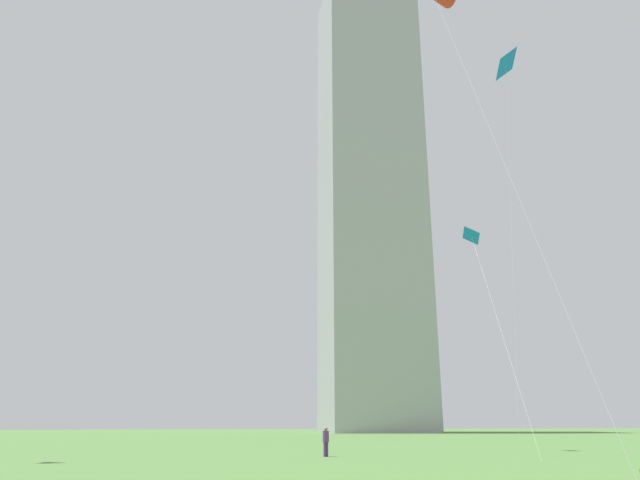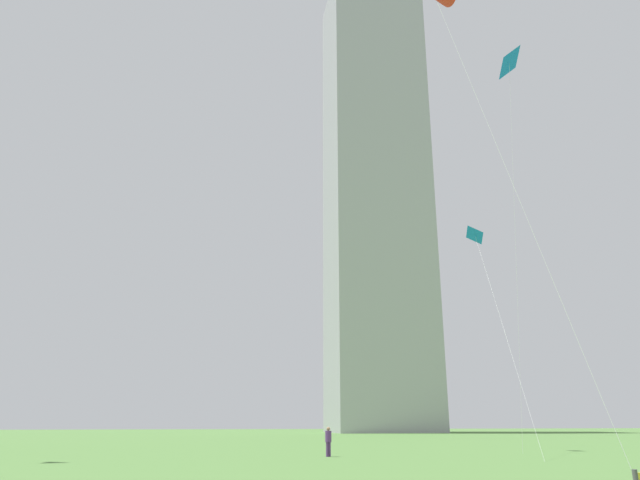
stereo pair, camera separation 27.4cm
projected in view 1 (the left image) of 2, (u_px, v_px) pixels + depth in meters
The scene contains 4 objects.
person_standing_5 at pixel (326, 439), 31.73m from camera, with size 0.34×0.34×1.54m.
kite_flying_3 at pixel (472, 237), 42.19m from camera, with size 3.24×11.12×15.24m.
kite_flying_5 at pixel (506, 67), 44.10m from camera, with size 3.23×1.96×28.59m.
distant_highrise_0 at pixel (371, 191), 112.39m from camera, with size 18.10×14.50×88.75m, color #A8A8AD.
Camera 1 is at (-2.27, -8.99, 1.84)m, focal length 32.62 mm.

